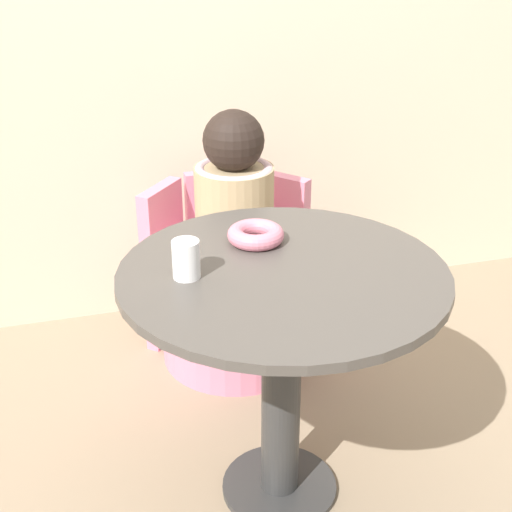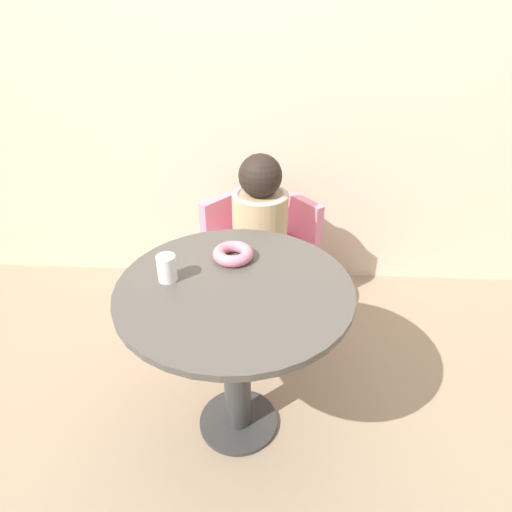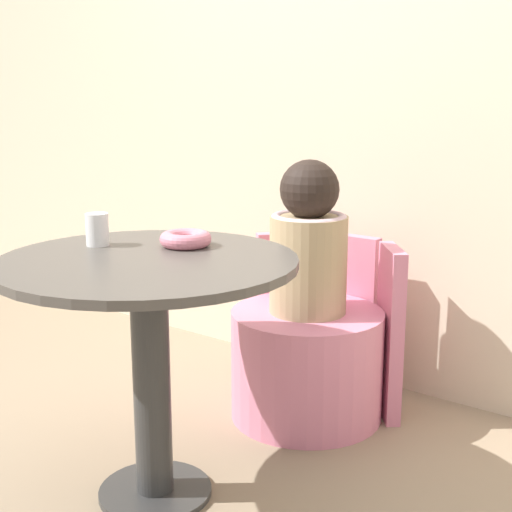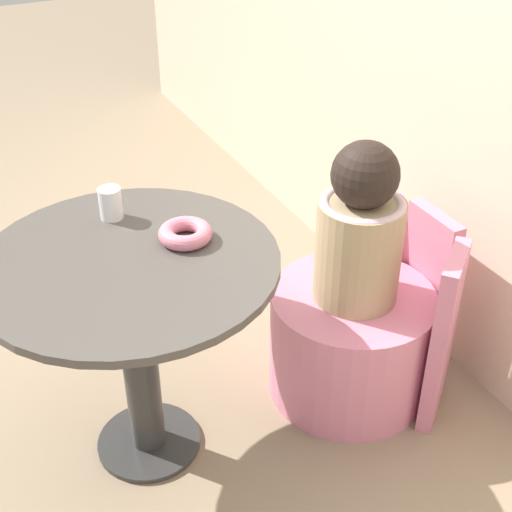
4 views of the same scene
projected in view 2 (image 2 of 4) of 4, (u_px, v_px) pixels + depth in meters
ground_plane at (236, 413)px, 1.97m from camera, size 12.00×12.00×0.00m
back_wall at (251, 72)px, 2.30m from camera, size 6.00×0.06×2.40m
round_table at (236, 323)px, 1.65m from camera, size 0.82×0.82×0.71m
tub_chair at (260, 287)px, 2.43m from camera, size 0.55×0.55×0.39m
booth_backrest at (262, 247)px, 2.56m from camera, size 0.64×0.24×0.62m
child_figure at (260, 213)px, 2.20m from camera, size 0.27×0.27×0.54m
donut at (233, 254)px, 1.70m from camera, size 0.15×0.15×0.04m
cup at (167, 268)px, 1.57m from camera, size 0.07×0.07×0.10m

